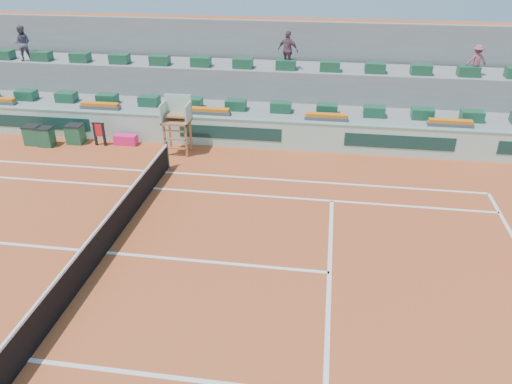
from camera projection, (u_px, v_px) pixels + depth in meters
ground at (106, 253)px, 14.40m from camera, size 90.00×90.00×0.00m
seating_tier_lower at (198, 114)px, 23.49m from camera, size 36.00×4.00×1.20m
seating_tier_upper at (205, 90)px, 24.57m from camera, size 36.00×2.40×2.60m
stadium_back_wall at (212, 64)px, 25.55m from camera, size 36.00×0.40×4.40m
player_bag at (126, 140)px, 21.62m from camera, size 0.97×0.43×0.43m
spectator_left at (22, 43)px, 24.11m from camera, size 0.96×0.85×1.66m
spectator_mid at (288, 50)px, 22.56m from camera, size 1.09×0.77×1.72m
spectator_right at (477, 60)px, 21.58m from camera, size 0.94×0.63×1.35m
court_lines at (106, 253)px, 14.40m from camera, size 23.89×11.09×0.01m
tennis_net at (104, 237)px, 14.16m from camera, size 0.10×11.97×1.10m
advertising_hoarding at (186, 129)px, 21.55m from camera, size 36.00×0.34×1.26m
umpire_chair at (177, 117)px, 20.25m from camera, size 1.10×0.90×2.40m
seat_row_lower at (192, 103)px, 22.32m from camera, size 32.90×0.60×0.44m
seat_row_upper at (201, 62)px, 23.34m from camera, size 32.90×0.60×0.44m
flower_planters at (154, 109)px, 21.86m from camera, size 26.80×0.36×0.28m
drink_cooler_a at (75, 134)px, 21.66m from camera, size 0.72×0.62×0.84m
drink_cooler_b at (46, 137)px, 21.37m from camera, size 0.64×0.55×0.84m
drink_cooler_c at (34, 135)px, 21.56m from camera, size 0.73×0.63×0.84m
towel_rack at (99, 132)px, 21.34m from camera, size 0.55×0.09×1.03m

